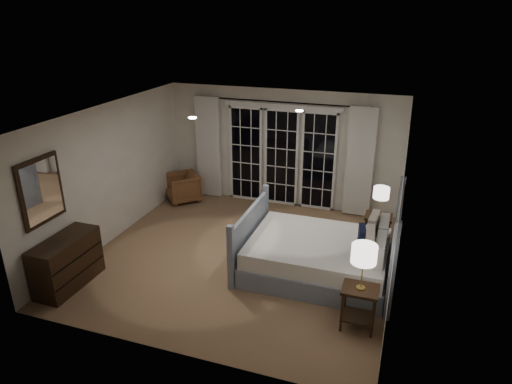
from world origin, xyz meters
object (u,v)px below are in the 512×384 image
(lamp_right, at_px, (381,193))
(dresser, at_px, (67,262))
(armchair, at_px, (183,187))
(bed, at_px, (322,255))
(lamp_left, at_px, (364,254))
(nightstand_left, at_px, (359,302))
(nightstand_right, at_px, (378,226))

(lamp_right, distance_m, dresser, 5.26)
(dresser, bearing_deg, armchair, 87.92)
(bed, bearing_deg, dresser, -156.59)
(lamp_left, relative_size, armchair, 0.92)
(nightstand_left, distance_m, lamp_left, 0.72)
(bed, relative_size, nightstand_left, 3.83)
(lamp_left, bearing_deg, nightstand_left, 90.00)
(nightstand_left, xyz_separation_m, nightstand_right, (0.03, 2.40, -0.01))
(lamp_left, bearing_deg, armchair, 143.22)
(nightstand_right, xyz_separation_m, dresser, (-4.41, -2.81, -0.00))
(nightstand_right, bearing_deg, lamp_right, -135.00)
(bed, height_order, nightstand_right, bed)
(nightstand_left, xyz_separation_m, lamp_left, (0.00, -0.00, 0.72))
(nightstand_left, bearing_deg, lamp_right, 89.21)
(lamp_right, distance_m, armchair, 4.41)
(lamp_left, distance_m, armchair, 5.36)
(lamp_right, height_order, armchair, lamp_right)
(bed, bearing_deg, armchair, 150.31)
(nightstand_right, xyz_separation_m, lamp_left, (-0.03, -2.40, 0.73))
(dresser, bearing_deg, lamp_right, 32.49)
(lamp_left, xyz_separation_m, armchair, (-4.24, 3.17, -0.81))
(bed, height_order, dresser, bed)
(nightstand_right, bearing_deg, dresser, -147.51)
(bed, relative_size, armchair, 3.44)
(bed, height_order, armchair, bed)
(bed, bearing_deg, lamp_left, -57.97)
(lamp_left, bearing_deg, dresser, -174.71)
(dresser, bearing_deg, bed, 23.41)
(lamp_left, height_order, dresser, lamp_left)
(nightstand_right, distance_m, dresser, 5.23)
(nightstand_left, relative_size, dresser, 0.55)
(bed, xyz_separation_m, lamp_left, (0.73, -1.17, 0.78))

